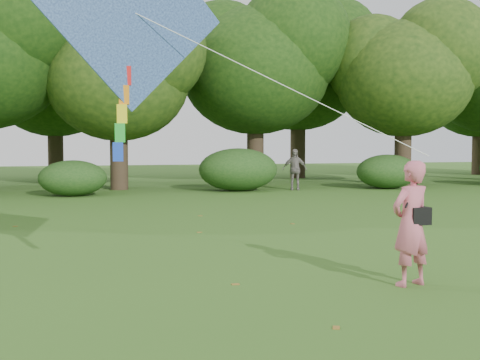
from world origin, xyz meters
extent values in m
plane|color=#265114|center=(0.00, 0.00, 0.00)|extent=(100.00, 100.00, 0.00)
imported|color=#C35C6E|center=(0.97, 0.27, 0.93)|extent=(0.77, 0.61, 1.86)
imported|color=gray|center=(5.57, 17.73, 0.92)|extent=(1.17, 0.79, 1.84)
cube|color=black|center=(1.09, 0.24, 1.04)|extent=(0.30, 0.20, 0.26)
cylinder|color=black|center=(0.97, 0.23, 1.40)|extent=(0.33, 0.14, 0.47)
cube|color=#24559F|center=(-3.01, 0.79, 3.89)|extent=(2.59, 0.82, 2.69)
cube|color=black|center=(-3.01, 0.82, 3.89)|extent=(0.17, 0.28, 2.46)
cylinder|color=white|center=(-0.89, 0.50, 2.90)|extent=(4.23, 0.58, 1.98)
cube|color=red|center=(-3.11, 0.81, 3.03)|extent=(0.14, 0.06, 0.26)
cube|color=orange|center=(-3.14, 0.81, 2.77)|extent=(0.14, 0.06, 0.26)
cube|color=yellow|center=(-3.17, 0.81, 2.51)|extent=(0.14, 0.06, 0.26)
cube|color=green|center=(-3.20, 0.81, 2.25)|extent=(0.14, 0.06, 0.26)
cube|color=blue|center=(-3.23, 0.81, 1.99)|extent=(0.14, 0.06, 0.26)
cylinder|color=#3A2D1E|center=(-2.00, 20.00, 1.57)|extent=(0.80, 0.80, 3.15)
ellipsoid|color=#1E3F11|center=(-2.00, 20.00, 4.91)|extent=(6.40, 6.40, 5.44)
cylinder|color=#3A2D1E|center=(5.00, 22.00, 1.84)|extent=(0.86, 0.86, 3.67)
ellipsoid|color=#1E3F11|center=(5.00, 22.00, 5.76)|extent=(7.60, 7.60, 6.46)
cylinder|color=#3A2D1E|center=(12.00, 19.50, 1.72)|extent=(0.83, 0.83, 3.43)
ellipsoid|color=#1E3F11|center=(12.00, 19.50, 5.30)|extent=(6.80, 6.80, 5.78)
cylinder|color=#3A2D1E|center=(-5.00, 27.50, 1.75)|extent=(0.84, 0.84, 3.50)
ellipsoid|color=#1E3F11|center=(-5.00, 27.50, 5.43)|extent=(7.00, 7.00, 5.95)
cylinder|color=#3A2D1E|center=(9.00, 26.50, 2.01)|extent=(0.90, 0.90, 4.02)
ellipsoid|color=#1E3F11|center=(9.00, 26.50, 6.17)|extent=(7.80, 7.80, 6.63)
cylinder|color=#3A2D1E|center=(22.00, 27.00, 1.78)|extent=(0.85, 0.85, 3.57)
ellipsoid|color=#1E3F11|center=(22.00, 27.00, 5.55)|extent=(7.20, 7.20, 6.12)
ellipsoid|color=#264919|center=(-4.00, 17.10, 0.71)|extent=(2.66, 2.09, 1.42)
ellipsoid|color=#264919|center=(3.00, 17.90, 0.94)|extent=(3.50, 2.75, 1.88)
ellipsoid|color=#264919|center=(10.00, 17.40, 0.79)|extent=(2.94, 2.31, 1.58)
cube|color=brown|center=(-1.02, 6.27, 0.00)|extent=(0.13, 0.09, 0.01)
cube|color=brown|center=(-0.38, 9.40, 0.00)|extent=(0.14, 0.13, 0.01)
cube|color=brown|center=(-5.33, 8.48, 0.00)|extent=(0.13, 0.09, 0.01)
cube|color=brown|center=(-1.52, 0.99, 0.00)|extent=(0.13, 0.09, 0.01)
cube|color=brown|center=(-0.93, -1.35, 0.00)|extent=(0.12, 0.14, 0.01)
cube|color=brown|center=(1.61, 7.11, 0.00)|extent=(0.12, 0.14, 0.01)
camera|label=1|loc=(-3.74, -7.58, 2.12)|focal=45.00mm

